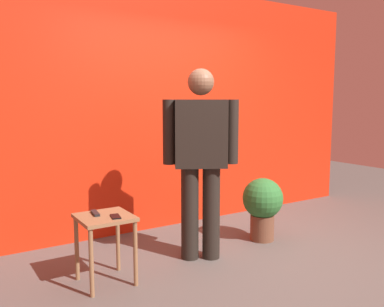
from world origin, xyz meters
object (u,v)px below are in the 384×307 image
Objects in this scene: standing_person at (201,154)px; side_table at (105,229)px; cell_phone at (116,216)px; tv_remote at (95,213)px; potted_plant at (263,204)px.

side_table is (-0.98, -0.04, -0.55)m from standing_person.
standing_person is at bearing 19.86° from cell_phone.
tv_remote is at bearing 121.79° from side_table.
cell_phone is at bearing -49.44° from tv_remote.
standing_person reaches higher than tv_remote.
potted_plant reaches higher than tv_remote.
tv_remote is 1.90m from potted_plant.
standing_person is 2.64× the size of potted_plant.
standing_person is 1.06m from potted_plant.
standing_person is at bearing -175.12° from potted_plant.
tv_remote reaches higher than cell_phone.
side_table is 3.41× the size of tv_remote.
potted_plant is (1.84, 0.11, -0.06)m from side_table.
potted_plant reaches higher than side_table.
standing_person is 10.69× the size of tv_remote.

